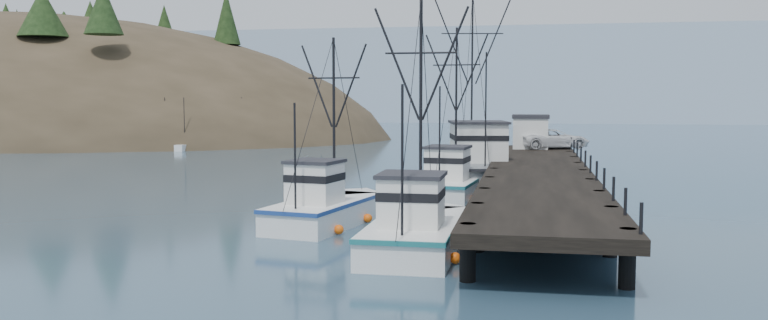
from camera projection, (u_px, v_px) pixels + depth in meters
ground at (204, 246)px, 31.51m from camera, size 400.00×400.00×0.00m
pier at (538, 174)px, 44.41m from camera, size 6.00×44.00×2.00m
distant_ridge at (514, 121)px, 196.01m from camera, size 360.00×40.00×26.00m
distant_ridge_far at (343, 118)px, 220.06m from camera, size 180.00×25.00×18.00m
moored_sailboats at (143, 144)px, 94.18m from camera, size 22.22×17.17×6.35m
trawler_near at (417, 230)px, 30.78m from camera, size 3.45×10.41×10.73m
trawler_mid at (327, 208)px, 36.69m from camera, size 4.51×9.42×9.53m
trawler_far at (452, 184)px, 46.98m from camera, size 4.39×10.71×10.98m
work_vessel at (474, 167)px, 53.91m from camera, size 7.82×17.43×14.26m
pier_shed at (530, 131)px, 61.95m from camera, size 3.00×3.20×2.80m
pickup_truck at (554, 139)px, 61.65m from camera, size 6.36×4.51×1.61m
motorboat at (314, 164)px, 69.41m from camera, size 5.88×6.25×1.05m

